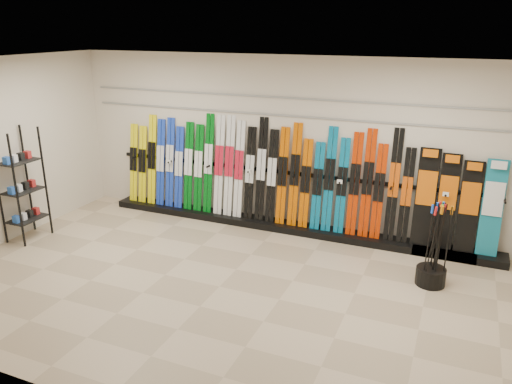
% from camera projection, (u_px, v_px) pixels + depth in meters
% --- Properties ---
extents(floor, '(8.00, 8.00, 0.00)m').
position_uv_depth(floor, '(219.00, 287.00, 6.95)').
color(floor, tan).
rests_on(floor, ground).
extents(back_wall, '(8.00, 0.00, 8.00)m').
position_uv_depth(back_wall, '(282.00, 144.00, 8.65)').
color(back_wall, beige).
rests_on(back_wall, floor).
extents(ceiling, '(8.00, 8.00, 0.00)m').
position_uv_depth(ceiling, '(214.00, 65.00, 5.99)').
color(ceiling, silver).
rests_on(ceiling, back_wall).
extents(ski_rack_base, '(8.00, 0.40, 0.12)m').
position_uv_depth(ski_rack_base, '(289.00, 227.00, 8.83)').
color(ski_rack_base, black).
rests_on(ski_rack_base, floor).
extents(skis, '(5.38, 0.29, 1.83)m').
position_uv_depth(skis, '(256.00, 173.00, 8.86)').
color(skis, yellow).
rests_on(skis, ski_rack_base).
extents(snowboards, '(1.27, 0.24, 1.55)m').
position_uv_depth(snowboards, '(457.00, 203.00, 7.65)').
color(snowboards, black).
rests_on(snowboards, ski_rack_base).
extents(accessory_rack, '(0.40, 0.60, 1.89)m').
position_uv_depth(accessory_rack, '(22.00, 185.00, 8.24)').
color(accessory_rack, black).
rests_on(accessory_rack, floor).
extents(pole_bin, '(0.41, 0.41, 0.25)m').
position_uv_depth(pole_bin, '(430.00, 276.00, 6.97)').
color(pole_bin, black).
rests_on(pole_bin, floor).
extents(ski_poles, '(0.28, 0.32, 1.18)m').
position_uv_depth(ski_poles, '(437.00, 245.00, 6.82)').
color(ski_poles, black).
rests_on(ski_poles, pole_bin).
extents(slatwall_rail_0, '(7.60, 0.02, 0.03)m').
position_uv_depth(slatwall_rail_0, '(283.00, 115.00, 8.47)').
color(slatwall_rail_0, gray).
rests_on(slatwall_rail_0, back_wall).
extents(slatwall_rail_1, '(7.60, 0.02, 0.03)m').
position_uv_depth(slatwall_rail_1, '(283.00, 98.00, 8.38)').
color(slatwall_rail_1, gray).
rests_on(slatwall_rail_1, back_wall).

